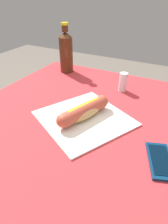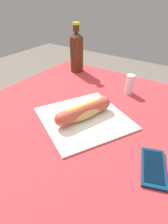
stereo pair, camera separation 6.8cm
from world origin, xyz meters
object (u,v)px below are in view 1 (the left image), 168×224
at_px(salt_shaker, 123,82).
at_px(hot_dog, 84,111).
at_px(soda_bottle, 66,52).
at_px(cell_phone, 160,160).

bearing_deg(salt_shaker, hot_dog, 169.62).
distance_m(hot_dog, soda_bottle, 0.47).
xyz_separation_m(hot_dog, cell_phone, (-0.08, -0.27, -0.03)).
xyz_separation_m(hot_dog, salt_shaker, (0.28, -0.05, 0.01)).
distance_m(cell_phone, salt_shaker, 0.42).
bearing_deg(cell_phone, salt_shaker, 32.00).
bearing_deg(soda_bottle, cell_phone, -128.03).
bearing_deg(hot_dog, salt_shaker, -10.38).
relative_size(hot_dog, salt_shaker, 2.58).
relative_size(cell_phone, soda_bottle, 0.58).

